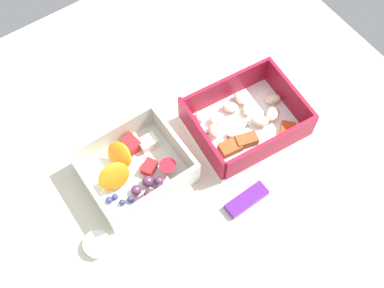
{
  "coord_description": "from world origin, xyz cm",
  "views": [
    {
      "loc": [
        20.56,
        29.9,
        71.85
      ],
      "look_at": [
        -0.47,
        -0.41,
        4.0
      ],
      "focal_mm": 45.45,
      "sensor_mm": 36.0,
      "label": 1
    }
  ],
  "objects_px": {
    "pasta_container": "(246,121)",
    "paper_cup_liner": "(97,244)",
    "fruit_bowl": "(135,169)",
    "candy_bar": "(247,200)"
  },
  "relations": [
    {
      "from": "fruit_bowl",
      "to": "paper_cup_liner",
      "type": "relative_size",
      "value": 3.88
    },
    {
      "from": "pasta_container",
      "to": "fruit_bowl",
      "type": "relative_size",
      "value": 1.19
    },
    {
      "from": "pasta_container",
      "to": "candy_bar",
      "type": "xyz_separation_m",
      "value": [
        0.08,
        0.11,
        -0.01
      ]
    },
    {
      "from": "pasta_container",
      "to": "fruit_bowl",
      "type": "bearing_deg",
      "value": -3.55
    },
    {
      "from": "fruit_bowl",
      "to": "paper_cup_liner",
      "type": "height_order",
      "value": "fruit_bowl"
    },
    {
      "from": "pasta_container",
      "to": "paper_cup_liner",
      "type": "xyz_separation_m",
      "value": [
        0.3,
        0.04,
        -0.01
      ]
    },
    {
      "from": "pasta_container",
      "to": "fruit_bowl",
      "type": "distance_m",
      "value": 0.2
    },
    {
      "from": "candy_bar",
      "to": "paper_cup_liner",
      "type": "height_order",
      "value": "paper_cup_liner"
    },
    {
      "from": "candy_bar",
      "to": "paper_cup_liner",
      "type": "relative_size",
      "value": 1.75
    },
    {
      "from": "candy_bar",
      "to": "paper_cup_liner",
      "type": "bearing_deg",
      "value": -17.11
    }
  ]
}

